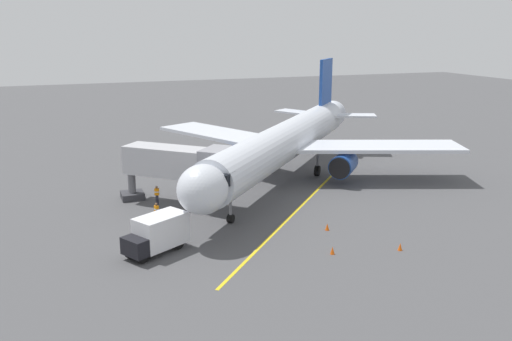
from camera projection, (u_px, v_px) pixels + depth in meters
name	position (u px, v px, depth m)	size (l,w,h in m)	color
ground_plane	(278.00, 176.00, 57.66)	(220.00, 220.00, 0.00)	#4C4C4F
apron_lead_in_line	(310.00, 197.00, 50.39)	(0.24, 40.00, 0.01)	yellow
airplane	(286.00, 142.00, 55.07)	(32.61, 33.47, 11.50)	silver
jet_bridge	(185.00, 164.00, 46.91)	(9.78, 9.16, 5.40)	#B7B7BC
ground_crew_marshaller	(157.00, 213.00, 43.36)	(0.37, 0.46, 1.71)	#23232D
ground_crew_wing_walker	(214.00, 191.00, 49.21)	(0.42, 0.29, 1.71)	#23232D
ground_crew_loader	(157.00, 195.00, 47.98)	(0.46, 0.38, 1.71)	#23232D
box_truck_near_nose	(157.00, 234.00, 37.54)	(4.96, 3.98, 2.62)	black
safety_cone_nose_left	(327.00, 227.00, 42.00)	(0.32, 0.32, 0.55)	#F2590F
safety_cone_nose_right	(332.00, 250.00, 37.55)	(0.32, 0.32, 0.55)	#F2590F
safety_cone_wing_port	(181.00, 219.00, 43.61)	(0.32, 0.32, 0.55)	#F2590F
safety_cone_wing_starboard	(400.00, 247.00, 38.19)	(0.32, 0.32, 0.55)	#F2590F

